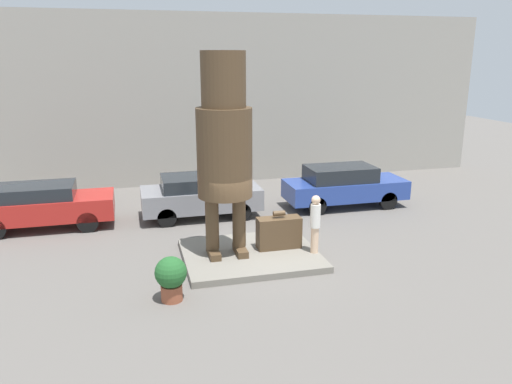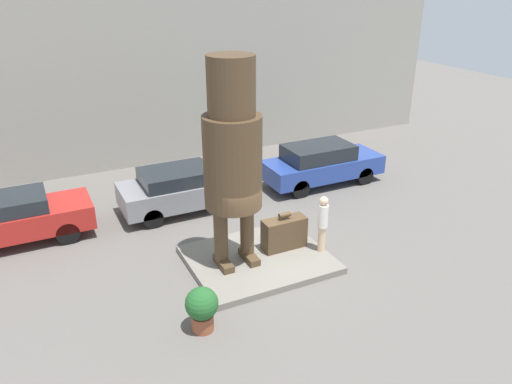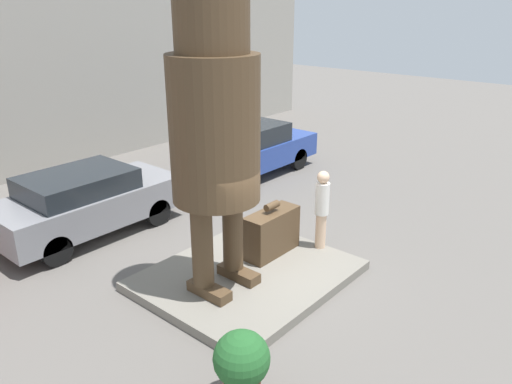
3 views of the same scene
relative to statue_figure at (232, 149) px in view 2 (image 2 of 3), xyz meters
The scene contains 10 objects.
ground_plane 3.63m from the statue_figure, ahead, with size 60.00×60.00×0.00m, color #605B56.
pedestal 3.54m from the statue_figure, ahead, with size 3.94×3.28×0.19m.
building_backdrop 9.57m from the statue_figure, 85.73° to the left, with size 28.00×0.60×7.68m.
statue_figure is the anchor object (origin of this frame).
giant_suitcase 3.32m from the statue_figure, ahead, with size 1.32×0.51×1.16m.
tourist 3.55m from the statue_figure, 13.14° to the right, with size 0.30×0.30×1.75m.
parked_car_red 7.56m from the statue_figure, 142.65° to the left, with size 4.66×1.77×1.56m.
parked_car_grey 5.01m from the statue_figure, 92.14° to the left, with size 4.34×1.89×1.57m.
parked_car_blue 7.40m from the statue_figure, 36.39° to the left, with size 4.77×1.78×1.65m.
planter_pot 4.07m from the statue_figure, 129.22° to the right, with size 0.78×0.78×1.13m.
Camera 2 is at (-5.55, -11.19, 7.77)m, focal length 35.00 mm.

